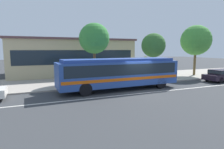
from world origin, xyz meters
TOP-DOWN VIEW (x-y plane):
  - ground_plane at (0.00, 0.00)m, footprint 120.00×120.00m
  - sidewalk_slab at (0.00, 6.57)m, footprint 60.00×8.00m
  - lane_stripe_center at (0.00, -0.80)m, footprint 56.00×0.16m
  - transit_bus at (-1.23, 1.22)m, footprint 10.60×2.74m
  - sedan_far_ahead at (11.06, 0.83)m, footprint 4.82×1.96m
  - pedestrian_waiting_near_sign at (0.40, 3.70)m, footprint 0.43×0.43m
  - bus_stop_sign at (2.47, 2.96)m, footprint 0.08×0.44m
  - street_tree_near_stop at (-2.17, 5.37)m, footprint 3.11×3.11m
  - street_tree_mid_block at (4.94, 5.23)m, footprint 2.78×2.78m
  - street_tree_far_end at (11.43, 5.23)m, footprint 3.83×3.83m
  - station_building at (-3.05, 13.68)m, footprint 15.98×9.33m

SIDE VIEW (x-z plane):
  - ground_plane at x=0.00m, z-range 0.00..0.00m
  - lane_stripe_center at x=0.00m, z-range 0.00..0.01m
  - sidewalk_slab at x=0.00m, z-range 0.00..0.12m
  - sedan_far_ahead at x=11.06m, z-range 0.08..1.37m
  - pedestrian_waiting_near_sign at x=0.40m, z-range 0.26..1.91m
  - transit_bus at x=-1.23m, z-range 0.22..2.90m
  - bus_stop_sign at x=2.47m, z-range 0.48..3.11m
  - station_building at x=-3.05m, z-range 0.01..4.85m
  - street_tree_mid_block at x=4.94m, z-range 1.31..6.50m
  - street_tree_near_stop at x=-2.17m, z-range 1.54..7.54m
  - street_tree_far_end at x=11.43m, z-range 1.39..7.80m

